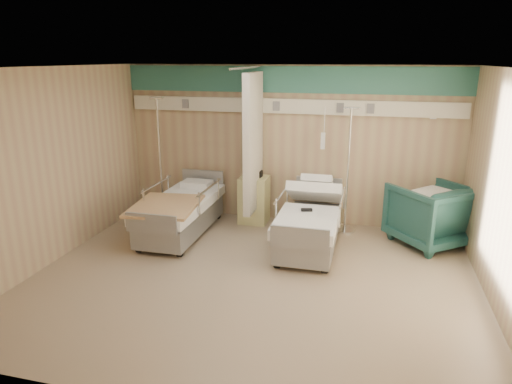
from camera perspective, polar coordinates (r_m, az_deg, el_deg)
ground at (r=6.37m, az=-0.44°, el=-10.78°), size 6.00×5.00×0.00m
room_walls at (r=6.01m, az=-0.14°, el=6.38°), size 6.04×5.04×2.82m
bed_right at (r=7.30m, az=6.75°, el=-4.50°), size 1.00×2.16×0.63m
bed_left at (r=7.87m, az=-9.34°, el=-3.05°), size 1.00×2.16×0.63m
bedside_cabinet at (r=8.31m, az=-0.24°, el=-0.96°), size 0.50×0.48×0.85m
visitor_armchair at (r=7.82m, az=20.97°, el=-2.64°), size 1.52×1.53×1.00m
waffle_blanket at (r=7.65m, az=21.59°, el=1.09°), size 0.82×0.82×0.07m
iv_stand_right at (r=8.03m, az=11.16°, el=-1.80°), size 0.38×0.38×2.14m
iv_stand_left at (r=8.78m, az=-11.65°, el=-0.11°), size 0.40×0.40×2.24m
call_remote at (r=7.11m, az=6.35°, el=-2.23°), size 0.19×0.12×0.04m
tan_blanket at (r=7.39m, az=-11.26°, el=-1.70°), size 1.12×1.34×0.04m
toiletry_bag at (r=8.20m, az=-0.00°, el=2.32°), size 0.23×0.16×0.12m
white_cup at (r=8.20m, az=-1.16°, el=2.31°), size 0.08×0.08×0.12m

